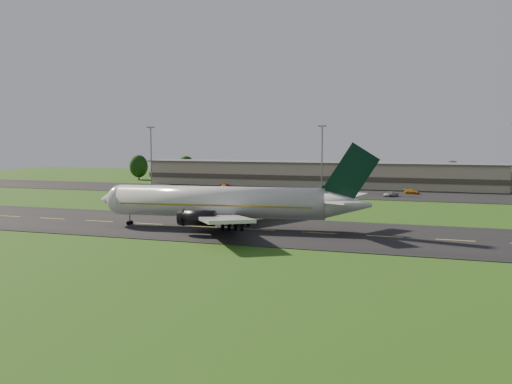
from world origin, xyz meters
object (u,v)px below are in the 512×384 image
(airliner, at_px, (224,203))
(service_vehicle_a, at_px, (224,187))
(light_mast_centre, at_px, (322,150))
(service_vehicle_d, at_px, (412,192))
(terminal, at_px, (336,175))
(service_vehicle_c, at_px, (391,194))
(light_mast_west, at_px, (151,149))
(service_vehicle_b, at_px, (226,186))

(airliner, distance_m, service_vehicle_a, 80.70)
(light_mast_centre, xyz_separation_m, service_vehicle_d, (27.54, -3.10, -11.99))
(terminal, distance_m, light_mast_centre, 18.45)
(service_vehicle_c, bearing_deg, service_vehicle_a, -149.82)
(terminal, relative_size, service_vehicle_d, 32.71)
(service_vehicle_c, bearing_deg, service_vehicle_d, 99.83)
(service_vehicle_a, bearing_deg, light_mast_centre, -18.91)
(light_mast_west, height_order, service_vehicle_d, light_mast_west)
(service_vehicle_b, bearing_deg, terminal, -53.67)
(airliner, relative_size, light_mast_west, 2.52)
(airliner, height_order, service_vehicle_d, airliner)
(terminal, bearing_deg, light_mast_centre, -94.95)
(light_mast_west, xyz_separation_m, service_vehicle_c, (82.38, -12.64, -12.00))
(light_mast_centre, relative_size, service_vehicle_a, 4.57)
(service_vehicle_a, relative_size, service_vehicle_c, 0.97)
(service_vehicle_a, bearing_deg, airliner, -96.41)
(service_vehicle_b, bearing_deg, airliner, -149.53)
(light_mast_west, distance_m, service_vehicle_d, 88.41)
(terminal, bearing_deg, service_vehicle_d, -36.42)
(service_vehicle_d, bearing_deg, light_mast_west, 108.41)
(terminal, height_order, service_vehicle_a, terminal)
(airliner, height_order, service_vehicle_b, airliner)
(airliner, xyz_separation_m, service_vehicle_a, (-30.22, 74.74, -3.80))
(service_vehicle_b, height_order, service_vehicle_c, service_vehicle_b)
(airliner, bearing_deg, service_vehicle_b, 104.61)
(service_vehicle_b, bearing_deg, service_vehicle_a, -155.32)
(service_vehicle_c, relative_size, service_vehicle_d, 1.04)
(airliner, distance_m, light_mast_west, 99.91)
(airliner, bearing_deg, service_vehicle_d, 62.80)
(service_vehicle_a, xyz_separation_m, service_vehicle_c, (53.16, -7.48, -0.12))
(airliner, xyz_separation_m, service_vehicle_b, (-31.35, 78.68, -3.89))
(service_vehicle_a, distance_m, service_vehicle_b, 4.10)
(service_vehicle_b, bearing_deg, service_vehicle_c, -93.14)
(service_vehicle_c, bearing_deg, airliner, -70.64)
(light_mast_centre, distance_m, service_vehicle_a, 33.39)
(airliner, bearing_deg, light_mast_west, 119.54)
(service_vehicle_a, bearing_deg, light_mast_west, 141.57)
(light_mast_centre, distance_m, service_vehicle_b, 34.09)
(service_vehicle_a, distance_m, service_vehicle_c, 53.68)
(service_vehicle_a, xyz_separation_m, service_vehicle_b, (-1.13, 3.95, -0.08))
(light_mast_west, xyz_separation_m, service_vehicle_d, (87.54, -3.10, -11.99))
(light_mast_centre, bearing_deg, light_mast_west, 180.00)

